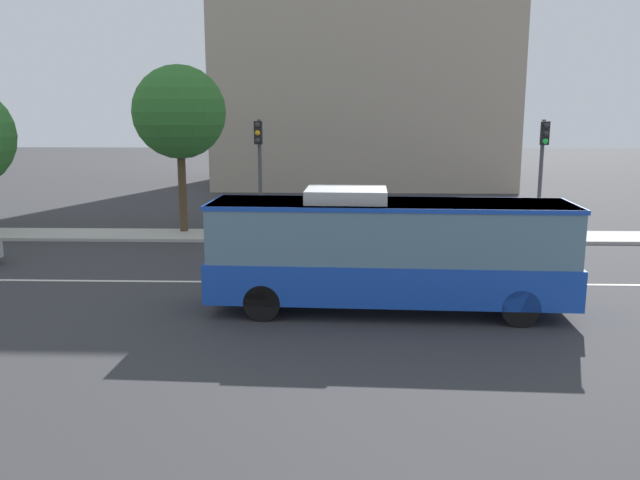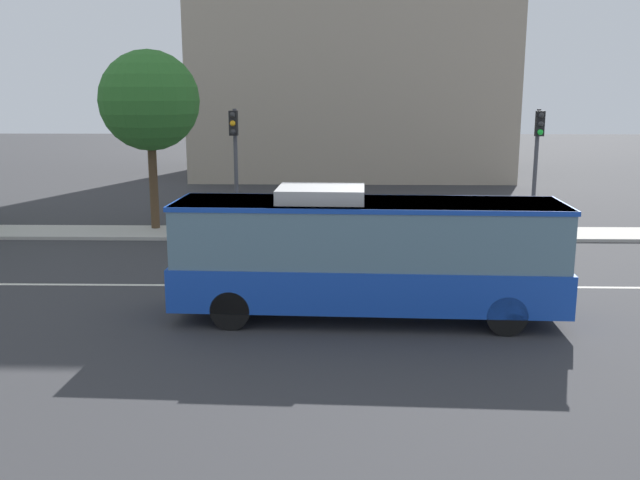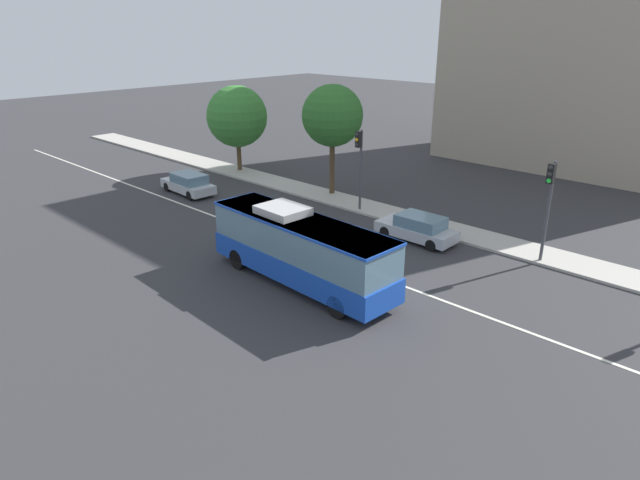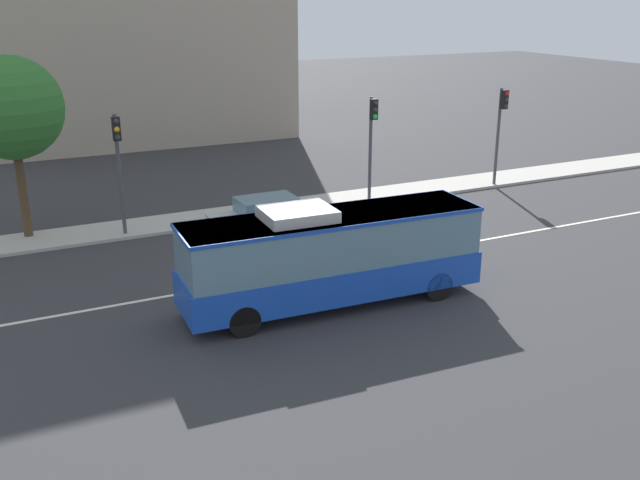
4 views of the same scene
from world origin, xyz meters
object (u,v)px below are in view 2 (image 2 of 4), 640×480
Objects in this scene: traffic_light_mid_block at (537,152)px; traffic_light_far_corner at (235,151)px; transit_bus at (366,251)px; street_tree_kerbside_left at (149,101)px; sedan_silver_ahead at (378,230)px.

traffic_light_far_corner is at bearing -87.17° from traffic_light_mid_block.
traffic_light_mid_block is 11.85m from traffic_light_far_corner.
transit_bus is 1.33× the size of street_tree_kerbside_left.
sedan_silver_ahead is 10.97m from street_tree_kerbside_left.
traffic_light_mid_block reaches higher than sedan_silver_ahead.
sedan_silver_ahead is 0.87× the size of traffic_light_far_corner.
traffic_light_far_corner reaches higher than transit_bus.
street_tree_kerbside_left is (-3.72, 1.60, 1.91)m from traffic_light_far_corner.
transit_bus is at bearing 83.53° from sedan_silver_ahead.
street_tree_kerbside_left is (-15.57, 1.71, 1.91)m from traffic_light_mid_block.
transit_bus is at bearing -53.58° from street_tree_kerbside_left.
street_tree_kerbside_left is at bearing 128.86° from transit_bus.
sedan_silver_ahead is at bearing -19.27° from street_tree_kerbside_left.
transit_bus is 8.36m from sedan_silver_ahead.
street_tree_kerbside_left reaches higher than traffic_light_far_corner.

